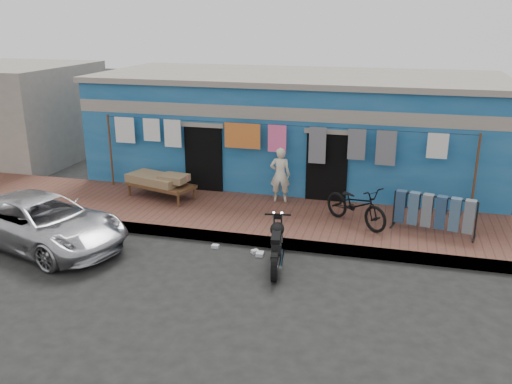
% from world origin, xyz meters
% --- Properties ---
extents(ground, '(80.00, 80.00, 0.00)m').
position_xyz_m(ground, '(0.00, 0.00, 0.00)').
color(ground, black).
rests_on(ground, ground).
extents(sidewalk, '(28.00, 3.00, 0.25)m').
position_xyz_m(sidewalk, '(0.00, 3.00, 0.12)').
color(sidewalk, brown).
rests_on(sidewalk, ground).
extents(curb, '(28.00, 0.10, 0.25)m').
position_xyz_m(curb, '(0.00, 1.55, 0.12)').
color(curb, gray).
rests_on(curb, ground).
extents(building, '(12.20, 5.20, 3.36)m').
position_xyz_m(building, '(-0.00, 6.99, 1.69)').
color(building, '#165188').
rests_on(building, ground).
extents(clothesline, '(10.06, 0.06, 2.10)m').
position_xyz_m(clothesline, '(-0.28, 4.25, 1.82)').
color(clothesline, brown).
rests_on(clothesline, sidewalk).
extents(car, '(4.63, 3.04, 1.20)m').
position_xyz_m(car, '(-4.57, 0.30, 0.60)').
color(car, silver).
rests_on(car, ground).
extents(seated_person, '(0.58, 0.43, 1.49)m').
position_xyz_m(seated_person, '(0.12, 4.07, 0.99)').
color(seated_person, beige).
rests_on(seated_person, sidewalk).
extents(bicycle, '(1.88, 1.67, 1.21)m').
position_xyz_m(bicycle, '(2.24, 2.87, 0.86)').
color(bicycle, black).
rests_on(bicycle, sidewalk).
extents(motorcycle, '(1.08, 1.77, 1.03)m').
position_xyz_m(motorcycle, '(0.81, 0.61, 0.51)').
color(motorcycle, black).
rests_on(motorcycle, ground).
extents(charpoy, '(2.47, 1.98, 0.66)m').
position_xyz_m(charpoy, '(-3.11, 3.53, 0.58)').
color(charpoy, brown).
rests_on(charpoy, sidewalk).
extents(jeans_rack, '(2.09, 1.19, 0.93)m').
position_xyz_m(jeans_rack, '(4.02, 2.83, 0.71)').
color(jeans_rack, black).
rests_on(jeans_rack, sidewalk).
extents(litter_a, '(0.16, 0.13, 0.07)m').
position_xyz_m(litter_a, '(-0.75, 1.20, 0.04)').
color(litter_a, silver).
rests_on(litter_a, ground).
extents(litter_b, '(0.18, 0.19, 0.07)m').
position_xyz_m(litter_b, '(0.20, 1.15, 0.04)').
color(litter_b, silver).
rests_on(litter_b, ground).
extents(litter_c, '(0.17, 0.21, 0.08)m').
position_xyz_m(litter_c, '(0.34, 1.05, 0.04)').
color(litter_c, silver).
rests_on(litter_c, ground).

